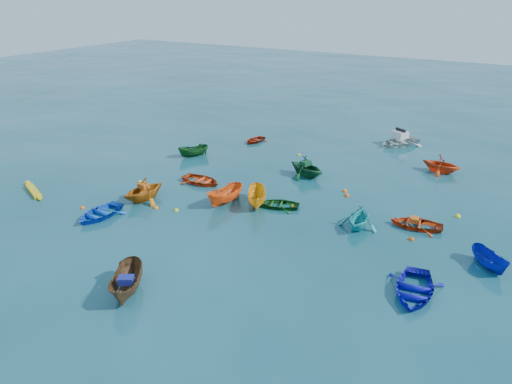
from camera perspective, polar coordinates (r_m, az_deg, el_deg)
The scene contains 32 objects.
ground at distance 30.53m, azimuth -4.81°, elevation -3.81°, with size 160.00×160.00×0.00m, color #093A42.
dinghy_blue_sw at distance 33.03m, azimuth -17.42°, elevation -2.71°, with size 2.43×3.40×0.71m, color blue.
sampan_brown_mid at distance 24.94m, azimuth -14.37°, elevation -11.14°, with size 1.30×3.45×1.33m, color brown.
dinghy_blue_se at distance 25.26m, azimuth 17.53°, elevation -11.06°, with size 2.67×3.74×0.78m, color #0E0EB2.
dinghy_orange_w at distance 34.78m, azimuth -12.64°, elevation -0.88°, with size 2.79×3.23×1.70m, color #C16712.
sampan_yellow_mid at distance 33.18m, azimuth 0.13°, elevation -1.48°, with size 1.21×3.21×1.24m, color #FFA916.
dinghy_green_e at distance 32.93m, azimuth 2.55°, elevation -1.69°, with size 1.98×2.77×0.57m, color #124F15.
dinghy_cyan_se at distance 30.86m, azimuth 11.58°, elevation -3.93°, with size 2.39×2.77×1.46m, color #1DB3B5.
dinghy_red_nw at distance 36.99m, azimuth -6.27°, elevation 1.01°, with size 2.28×3.19×0.66m, color #C73C10.
sampan_orange_n at distance 33.49m, azimuth -3.49°, elevation -1.28°, with size 1.22×3.25×1.26m, color orange.
dinghy_green_n at distance 38.35m, azimuth 5.74°, elevation 1.84°, with size 2.74×3.17×1.67m, color #104624.
dinghy_red_ne at distance 31.74m, azimuth 17.78°, elevation -3.82°, with size 2.20×3.08×0.64m, color #C33A10.
sampan_blue_far at distance 28.80m, azimuth 25.00°, elevation -7.81°, with size 0.98×2.61×1.01m, color #0D1AA6.
dinghy_red_far at distance 46.59m, azimuth -0.14°, elevation 5.75°, with size 1.81×2.53×0.53m, color #A7250D.
dinghy_orange_far at distance 41.53m, azimuth 20.32°, elevation 2.15°, with size 2.54×2.94×1.55m, color red.
sampan_green_far at distance 42.93m, azimuth -7.13°, elevation 4.08°, with size 1.02×2.71×1.05m, color #114918.
kayak_yellow at distance 38.40m, azimuth -24.04°, elevation -0.09°, with size 0.50×3.45×0.34m, color gold, non-canonical shape.
motorboat_white at distance 47.51m, azimuth 16.03°, elevation 5.20°, with size 2.91×4.07×1.45m, color silver.
tarp_blue_a at distance 24.37m, azimuth -14.64°, elevation -9.70°, with size 0.69×0.52×0.34m, color navy.
tarp_orange_a at distance 34.43m, azimuth -12.72°, elevation 0.70°, with size 0.69×0.52×0.33m, color #C05513.
tarp_green_b at distance 38.07m, azimuth 5.69°, elevation 3.31°, with size 0.75×0.56×0.36m, color #114426.
tarp_orange_b at distance 31.55m, azimuth 17.70°, elevation -3.04°, with size 0.60×0.45×0.29m, color #C75214.
buoy_or_a at distance 34.63m, azimuth -19.23°, elevation -1.75°, with size 0.31×0.31×0.31m, color #FF5A0D.
buoy_ye_a at distance 32.75m, azimuth -9.11°, elevation -2.12°, with size 0.32×0.32×0.32m, color yellow.
buoy_or_b at distance 30.14m, azimuth 17.34°, elevation -5.23°, with size 0.33×0.33×0.33m, color #D5470B.
buoy_ye_b at distance 37.88m, azimuth -13.11°, elevation 1.06°, with size 0.35×0.35×0.35m, color yellow.
buoy_or_c at distance 33.32m, azimuth -11.38°, elevation -1.84°, with size 0.35×0.35×0.35m, color orange.
buoy_ye_c at distance 32.97m, azimuth 4.27°, elevation -1.70°, with size 0.32×0.32×0.32m, color gold.
buoy_or_d at distance 35.84m, azimuth 10.10°, elevation 0.05°, with size 0.36×0.36×0.36m, color orange.
buoy_ye_d at distance 43.04m, azimuth 4.93°, elevation 4.22°, with size 0.31×0.31×0.31m, color yellow.
buoy_or_e at distance 35.11m, azimuth 10.35°, elevation -0.46°, with size 0.38×0.38×0.38m, color #DC500B.
buoy_ye_e at distance 34.01m, azimuth 22.05°, elevation -2.62°, with size 0.37×0.37×0.37m, color yellow.
Camera 1 is at (16.09, -22.10, 13.61)m, focal length 35.00 mm.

